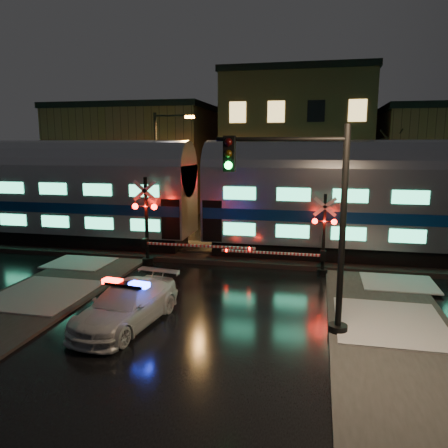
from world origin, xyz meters
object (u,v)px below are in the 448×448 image
(traffic_light, at_px, (308,226))
(police_car, at_px, (127,305))
(streetlight, at_px, (160,166))
(crossing_signal_left, at_px, (153,230))
(crossing_signal_right, at_px, (315,242))

(traffic_light, bearing_deg, police_car, -167.13)
(traffic_light, distance_m, streetlight, 16.31)
(police_car, relative_size, crossing_signal_left, 0.81)
(police_car, distance_m, streetlight, 14.81)
(crossing_signal_right, relative_size, traffic_light, 0.81)
(crossing_signal_right, relative_size, streetlight, 0.67)
(traffic_light, height_order, streetlight, streetlight)
(police_car, xyz_separation_m, streetlight, (-3.85, 13.77, 3.86))
(crossing_signal_right, height_order, traffic_light, traffic_light)
(police_car, distance_m, traffic_light, 6.50)
(crossing_signal_right, bearing_deg, streetlight, 145.87)
(police_car, height_order, crossing_signal_left, crossing_signal_left)
(police_car, distance_m, crossing_signal_left, 7.40)
(crossing_signal_left, bearing_deg, traffic_light, -39.88)
(traffic_light, bearing_deg, crossing_signal_right, 94.24)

